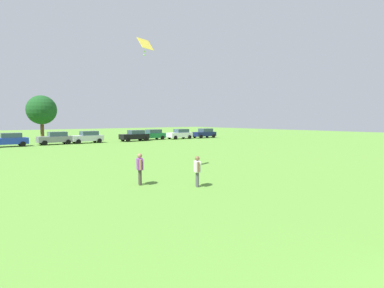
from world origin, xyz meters
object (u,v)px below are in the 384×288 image
(parked_car_navy_8, at_px, (205,133))
(parked_car_white_7, at_px, (180,134))
(parked_car_blue_2, at_px, (9,140))
(parked_car_gray_3, at_px, (55,138))
(tree_far_right, at_px, (41,110))
(kite, at_px, (145,45))
(bystander_near_trees, at_px, (197,169))
(parked_car_black_5, at_px, (135,136))
(parked_car_silver_4, at_px, (87,137))
(adult_bystander, at_px, (140,166))
(parked_car_green_6, at_px, (152,135))

(parked_car_navy_8, bearing_deg, parked_car_white_7, -3.01)
(parked_car_blue_2, distance_m, parked_car_white_7, 25.41)
(parked_car_gray_3, height_order, tree_far_right, tree_far_right)
(kite, xyz_separation_m, parked_car_gray_3, (1.08, 26.25, -7.14))
(parked_car_blue_2, bearing_deg, parked_car_gray_3, -177.55)
(bystander_near_trees, height_order, parked_car_white_7, parked_car_white_7)
(parked_car_navy_8, bearing_deg, parked_car_black_5, -0.44)
(kite, relative_size, tree_far_right, 0.17)
(parked_car_silver_4, height_order, parked_car_navy_8, same)
(parked_car_blue_2, bearing_deg, parked_car_white_7, 179.43)
(parked_car_black_5, distance_m, parked_car_white_7, 8.65)
(kite, distance_m, tree_far_right, 36.04)
(adult_bystander, distance_m, parked_car_gray_3, 30.05)
(kite, bearing_deg, adult_bystander, -123.94)
(adult_bystander, distance_m, parked_car_navy_8, 40.85)
(bystander_near_trees, bearing_deg, parked_car_black_5, 8.12)
(bystander_near_trees, distance_m, parked_car_silver_4, 32.34)
(kite, relative_size, parked_car_green_6, 0.28)
(bystander_near_trees, xyz_separation_m, parked_car_navy_8, (26.65, 31.22, -0.05))
(parked_car_black_5, distance_m, parked_car_navy_8, 13.88)
(kite, height_order, parked_car_silver_4, kite)
(parked_car_gray_3, distance_m, parked_car_white_7, 19.97)
(adult_bystander, bearing_deg, parked_car_black_5, 174.37)
(parked_car_black_5, relative_size, parked_car_navy_8, 1.00)
(bystander_near_trees, distance_m, kite, 9.13)
(kite, xyz_separation_m, tree_far_right, (1.57, 35.86, -3.21))
(parked_car_silver_4, bearing_deg, parked_car_navy_8, 178.32)
(parked_car_blue_2, bearing_deg, kite, 99.53)
(parked_car_silver_4, xyz_separation_m, tree_far_right, (-3.72, 9.76, 3.93))
(parked_car_white_7, bearing_deg, kite, 50.75)
(parked_car_blue_2, distance_m, parked_car_black_5, 16.76)
(parked_car_silver_4, height_order, tree_far_right, tree_far_right)
(parked_car_white_7, distance_m, parked_car_navy_8, 5.23)
(parked_car_green_6, height_order, tree_far_right, tree_far_right)
(parked_car_white_7, bearing_deg, parked_car_black_5, 1.12)
(parked_car_blue_2, relative_size, parked_car_black_5, 1.00)
(parked_car_silver_4, bearing_deg, parked_car_white_7, 178.76)
(adult_bystander, xyz_separation_m, parked_car_white_7, (23.47, 29.36, -0.10))
(parked_car_black_5, bearing_deg, bystander_near_trees, 67.81)
(adult_bystander, xyz_separation_m, tree_far_right, (4.00, 39.46, 3.83))
(adult_bystander, height_order, bystander_near_trees, adult_bystander)
(parked_car_blue_2, distance_m, parked_car_silver_4, 9.66)
(kite, height_order, parked_car_black_5, kite)
(adult_bystander, bearing_deg, parked_car_green_6, 169.75)
(parked_car_green_6, relative_size, parked_car_navy_8, 1.00)
(parked_car_gray_3, bearing_deg, tree_far_right, -92.95)
(parked_car_white_7, bearing_deg, parked_car_green_6, -11.27)
(adult_bystander, relative_size, parked_car_blue_2, 0.38)
(adult_bystander, distance_m, parked_car_blue_2, 29.68)
(adult_bystander, distance_m, parked_car_silver_4, 30.69)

